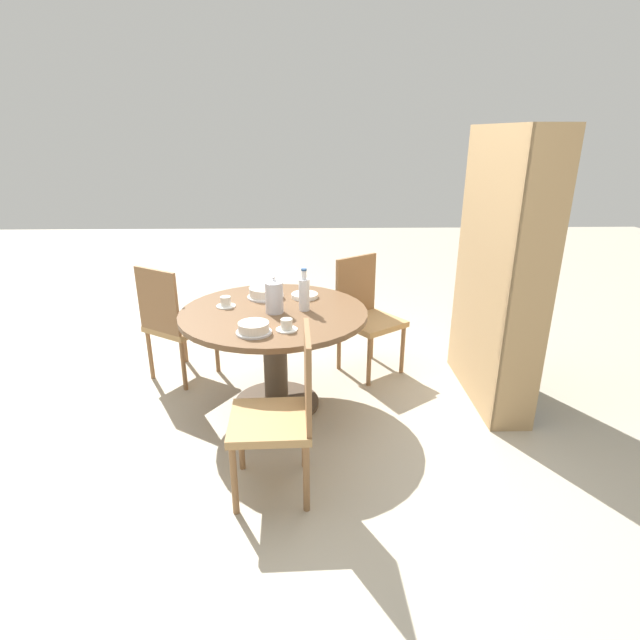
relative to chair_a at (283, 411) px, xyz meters
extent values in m
plane|color=#B2A893|center=(-0.90, -0.09, -0.48)|extent=(14.00, 14.00, 0.00)
cylinder|color=#473828|center=(-0.90, -0.09, -0.46)|extent=(0.60, 0.60, 0.03)
cylinder|color=#473828|center=(-0.90, -0.09, -0.13)|extent=(0.17, 0.17, 0.65)
cylinder|color=brown|center=(-0.90, -0.09, 0.21)|extent=(1.25, 1.25, 0.04)
cylinder|color=olive|center=(-0.17, -0.25, -0.28)|extent=(0.03, 0.03, 0.40)
cylinder|color=olive|center=(0.19, -0.24, -0.28)|extent=(0.03, 0.03, 0.40)
cylinder|color=olive|center=(-0.18, 0.11, -0.28)|extent=(0.03, 0.03, 0.40)
cylinder|color=olive|center=(0.18, 0.12, -0.28)|extent=(0.03, 0.03, 0.40)
cube|color=tan|center=(0.00, -0.07, -0.06)|extent=(0.43, 0.43, 0.04)
cube|color=olive|center=(0.00, 0.13, 0.20)|extent=(0.40, 0.04, 0.47)
cylinder|color=olive|center=(-1.17, 0.59, -0.28)|extent=(0.03, 0.03, 0.40)
cylinder|color=olive|center=(-1.38, 0.89, -0.28)|extent=(0.03, 0.03, 0.40)
cylinder|color=olive|center=(-1.46, 0.38, -0.28)|extent=(0.03, 0.03, 0.40)
cylinder|color=olive|center=(-1.67, 0.68, -0.28)|extent=(0.03, 0.03, 0.40)
cube|color=tan|center=(-1.42, 0.64, -0.06)|extent=(0.59, 0.59, 0.04)
cube|color=olive|center=(-1.58, 0.52, 0.20)|extent=(0.25, 0.34, 0.47)
cylinder|color=olive|center=(-1.44, -0.60, -0.28)|extent=(0.03, 0.03, 0.40)
cylinder|color=olive|center=(-1.63, -0.90, -0.28)|extent=(0.03, 0.03, 0.40)
cylinder|color=olive|center=(-1.13, -0.79, -0.28)|extent=(0.03, 0.03, 0.40)
cylinder|color=olive|center=(-1.33, -1.10, -0.28)|extent=(0.03, 0.03, 0.40)
cube|color=tan|center=(-1.38, -0.85, -0.06)|extent=(0.58, 0.58, 0.04)
cube|color=olive|center=(-1.22, -0.95, 0.20)|extent=(0.24, 0.35, 0.47)
cube|color=tan|center=(-0.53, 1.45, 0.46)|extent=(0.04, 0.28, 1.88)
cube|color=tan|center=(-1.54, 1.45, 0.46)|extent=(0.04, 0.28, 1.88)
cube|color=tan|center=(-1.03, 1.32, 0.46)|extent=(1.05, 0.02, 1.88)
cube|color=tan|center=(-1.03, 1.45, -0.46)|extent=(0.97, 0.27, 0.04)
cube|color=tan|center=(-1.03, 1.45, -0.10)|extent=(0.97, 0.27, 0.04)
cube|color=tan|center=(-1.03, 1.45, 0.27)|extent=(0.97, 0.27, 0.04)
cube|color=tan|center=(-1.03, 1.45, 0.65)|extent=(0.97, 0.27, 0.04)
cube|color=tan|center=(-1.03, 1.45, 1.02)|extent=(0.97, 0.27, 0.04)
cube|color=tan|center=(-1.03, 1.45, 1.38)|extent=(0.97, 0.27, 0.04)
cube|color=#234793|center=(-0.72, 1.44, -0.32)|extent=(0.36, 0.21, 0.25)
cube|color=teal|center=(-1.34, 1.44, -0.31)|extent=(0.36, 0.21, 0.27)
cube|color=gold|center=(-0.76, 1.44, 0.05)|extent=(0.44, 0.21, 0.28)
cube|color=gold|center=(-1.30, 1.44, 0.06)|extent=(0.44, 0.21, 0.29)
cube|color=#B72D28|center=(-0.72, 1.44, 0.42)|extent=(0.35, 0.21, 0.26)
cube|color=black|center=(-1.34, 1.44, 0.41)|extent=(0.35, 0.21, 0.25)
cube|color=#234793|center=(-0.77, 1.44, 0.79)|extent=(0.45, 0.21, 0.25)
cube|color=#234793|center=(-1.29, 1.44, 0.80)|extent=(0.45, 0.21, 0.28)
cube|color=beige|center=(-0.74, 1.44, 1.18)|extent=(0.39, 0.21, 0.28)
cube|color=#28703D|center=(-1.32, 1.44, 1.18)|extent=(0.39, 0.21, 0.29)
cylinder|color=silver|center=(-0.86, -0.08, 0.33)|extent=(0.12, 0.12, 0.20)
cone|color=silver|center=(-0.86, -0.08, 0.45)|extent=(0.11, 0.11, 0.02)
sphere|color=silver|center=(-0.86, -0.08, 0.47)|extent=(0.02, 0.02, 0.02)
cylinder|color=silver|center=(-0.90, 0.11, 0.34)|extent=(0.07, 0.07, 0.21)
cylinder|color=silver|center=(-0.90, 0.11, 0.47)|extent=(0.03, 0.03, 0.06)
cylinder|color=#2D5184|center=(-0.90, 0.11, 0.51)|extent=(0.04, 0.04, 0.01)
cylinder|color=silver|center=(-1.18, -0.17, 0.24)|extent=(0.26, 0.26, 0.01)
cylinder|color=silver|center=(-1.18, -0.17, 0.28)|extent=(0.23, 0.23, 0.06)
cylinder|color=silver|center=(-0.50, -0.19, 0.24)|extent=(0.21, 0.21, 0.01)
cylinder|color=silver|center=(-0.50, -0.19, 0.27)|extent=(0.18, 0.18, 0.06)
cylinder|color=white|center=(-0.99, -0.42, 0.24)|extent=(0.13, 0.13, 0.01)
cylinder|color=silver|center=(-0.99, -0.42, 0.27)|extent=(0.07, 0.07, 0.06)
cylinder|color=white|center=(-0.54, 0.01, 0.24)|extent=(0.13, 0.13, 0.01)
cylinder|color=silver|center=(-0.54, 0.01, 0.27)|extent=(0.07, 0.07, 0.06)
cylinder|color=white|center=(-1.17, 0.11, 0.24)|extent=(0.19, 0.19, 0.01)
cylinder|color=white|center=(-1.17, 0.11, 0.25)|extent=(0.19, 0.19, 0.01)
cylinder|color=white|center=(-1.17, 0.11, 0.26)|extent=(0.19, 0.19, 0.01)
camera|label=1|loc=(2.24, 0.13, 1.34)|focal=28.00mm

